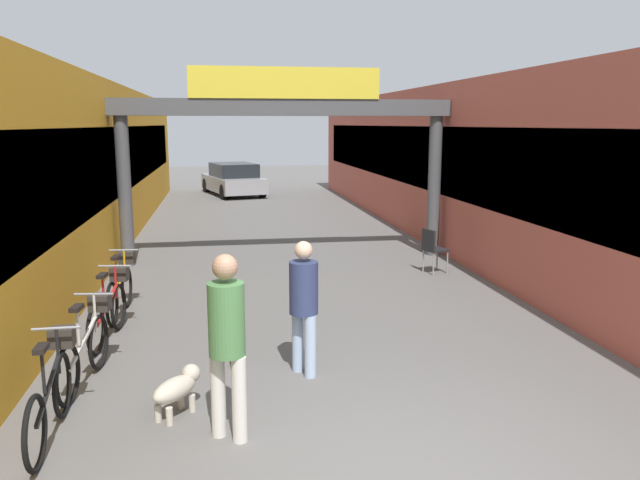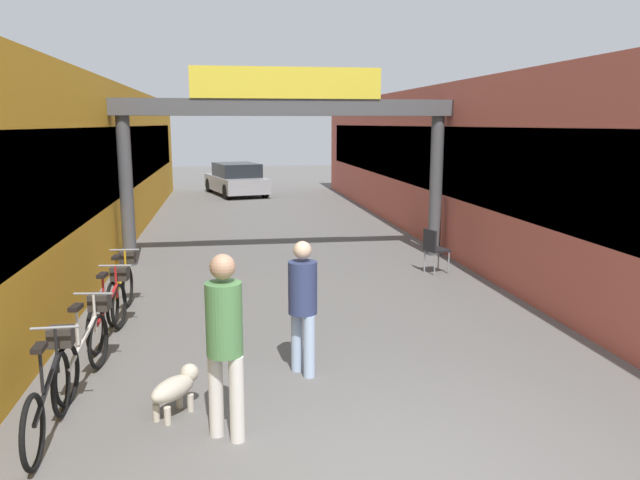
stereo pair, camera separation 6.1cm
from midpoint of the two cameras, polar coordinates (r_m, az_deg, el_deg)
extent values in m
cube|color=gold|center=(16.02, -22.75, 6.11)|extent=(3.00, 26.00, 3.84)
cube|color=black|center=(15.73, -17.52, 7.08)|extent=(0.04, 23.40, 1.54)
cube|color=#B25142|center=(16.87, 13.50, 6.82)|extent=(3.00, 26.00, 3.84)
cube|color=black|center=(16.35, 8.69, 7.56)|extent=(0.04, 23.40, 1.54)
cylinder|color=#4C4C4F|center=(13.58, -17.56, 4.23)|extent=(0.28, 0.28, 3.11)
cylinder|color=#4C4C4F|center=(14.24, 10.27, 4.82)|extent=(0.28, 0.28, 3.11)
cube|color=#4C4C4F|center=(13.43, -3.39, 12.01)|extent=(7.40, 0.44, 0.35)
cube|color=yellow|center=(13.26, -3.32, 14.16)|extent=(3.96, 0.10, 0.64)
cylinder|color=silver|center=(6.16, -9.58, -13.76)|extent=(0.20, 0.20, 0.83)
cylinder|color=silver|center=(6.03, -7.68, -14.25)|extent=(0.20, 0.20, 0.83)
cylinder|color=#4C7F47|center=(5.82, -8.85, -7.17)|extent=(0.47, 0.47, 0.69)
sphere|color=tan|center=(5.69, -8.99, -2.45)|extent=(0.33, 0.33, 0.24)
cylinder|color=#A5BFE0|center=(7.58, -2.27, -9.21)|extent=(0.19, 0.19, 0.75)
cylinder|color=#A5BFE0|center=(7.40, -1.13, -9.70)|extent=(0.19, 0.19, 0.75)
cylinder|color=navy|center=(7.28, -1.74, -4.38)|extent=(0.46, 0.46, 0.62)
sphere|color=beige|center=(7.18, -1.76, -0.94)|extent=(0.29, 0.29, 0.21)
ellipsoid|color=beige|center=(6.66, -13.41, -13.13)|extent=(0.55, 0.60, 0.23)
sphere|color=beige|center=(6.80, -11.97, -11.82)|extent=(0.27, 0.27, 0.19)
sphere|color=white|center=(6.78, -12.42, -12.75)|extent=(0.19, 0.19, 0.14)
cylinder|color=beige|center=(6.90, -12.83, -14.08)|extent=(0.10, 0.10, 0.18)
cylinder|color=beige|center=(6.81, -11.86, -14.39)|extent=(0.10, 0.10, 0.18)
cylinder|color=beige|center=(6.68, -14.84, -15.04)|extent=(0.10, 0.10, 0.18)
cylinder|color=beige|center=(6.59, -13.87, -15.39)|extent=(0.10, 0.10, 0.18)
torus|color=black|center=(7.01, -22.74, -12.12)|extent=(0.06, 0.67, 0.67)
torus|color=black|center=(6.10, -24.87, -15.73)|extent=(0.06, 0.67, 0.67)
cube|color=black|center=(6.48, -23.85, -12.35)|extent=(0.05, 0.94, 0.34)
cylinder|color=black|center=(6.29, -24.26, -10.91)|extent=(0.03, 0.03, 0.42)
cube|color=black|center=(6.22, -24.41, -9.02)|extent=(0.10, 0.22, 0.05)
cylinder|color=black|center=(6.82, -23.08, -9.35)|extent=(0.03, 0.03, 0.46)
cylinder|color=gray|center=(6.74, -23.23, -7.43)|extent=(0.46, 0.03, 0.03)
cube|color=#332D28|center=(6.98, -22.76, -8.18)|extent=(0.24, 0.20, 0.20)
torus|color=black|center=(8.12, -19.79, -8.78)|extent=(0.14, 0.67, 0.67)
torus|color=black|center=(7.22, -22.31, -11.39)|extent=(0.14, 0.67, 0.67)
cube|color=beige|center=(7.61, -21.06, -8.74)|extent=(0.16, 0.94, 0.34)
cylinder|color=beige|center=(7.44, -21.48, -7.43)|extent=(0.04, 0.04, 0.42)
cube|color=black|center=(7.37, -21.59, -5.81)|extent=(0.13, 0.23, 0.05)
cylinder|color=beige|center=(7.95, -20.09, -6.33)|extent=(0.04, 0.04, 0.46)
cylinder|color=gray|center=(7.89, -20.20, -4.66)|extent=(0.46, 0.09, 0.03)
cube|color=#332D28|center=(8.12, -19.69, -5.39)|extent=(0.26, 0.23, 0.20)
torus|color=black|center=(9.53, -18.11, -5.83)|extent=(0.14, 0.67, 0.67)
torus|color=black|center=(8.60, -20.01, -7.72)|extent=(0.14, 0.67, 0.67)
cube|color=red|center=(9.01, -19.08, -5.63)|extent=(0.16, 0.94, 0.34)
cylinder|color=red|center=(8.84, -19.39, -4.47)|extent=(0.04, 0.04, 0.42)
cube|color=black|center=(8.79, -19.48, -3.09)|extent=(0.13, 0.23, 0.05)
cylinder|color=red|center=(9.38, -18.35, -3.70)|extent=(0.04, 0.04, 0.46)
cylinder|color=gray|center=(9.32, -18.43, -2.27)|extent=(0.46, 0.09, 0.03)
cube|color=#332D28|center=(9.54, -18.04, -2.94)|extent=(0.26, 0.23, 0.20)
torus|color=black|center=(10.64, -17.41, -4.10)|extent=(0.09, 0.67, 0.67)
torus|color=black|center=(9.68, -18.65, -5.61)|extent=(0.09, 0.67, 0.67)
cube|color=gold|center=(10.11, -18.06, -3.83)|extent=(0.10, 0.94, 0.34)
cylinder|color=gold|center=(9.95, -18.28, -2.78)|extent=(0.03, 0.03, 0.42)
cube|color=black|center=(9.90, -18.35, -1.54)|extent=(0.11, 0.23, 0.05)
cylinder|color=gold|center=(10.49, -17.59, -2.17)|extent=(0.03, 0.03, 0.46)
cylinder|color=gray|center=(10.44, -17.67, -0.88)|extent=(0.46, 0.06, 0.03)
cube|color=#332D28|center=(10.67, -17.39, -1.51)|extent=(0.25, 0.22, 0.20)
cylinder|color=gray|center=(7.65, -8.07, -8.46)|extent=(0.10, 0.10, 0.92)
sphere|color=gray|center=(7.50, -8.17, -4.92)|extent=(0.10, 0.10, 0.10)
cylinder|color=gray|center=(12.91, 10.52, -1.74)|extent=(0.04, 0.04, 0.45)
cylinder|color=gray|center=(12.65, 11.43, -2.03)|extent=(0.04, 0.04, 0.45)
cylinder|color=gray|center=(12.72, 9.29, -1.89)|extent=(0.04, 0.04, 0.45)
cylinder|color=gray|center=(12.45, 10.19, -2.19)|extent=(0.04, 0.04, 0.45)
cube|color=black|center=(12.63, 10.39, -0.87)|extent=(0.50, 0.50, 0.04)
cube|color=black|center=(12.48, 9.76, 0.04)|extent=(0.16, 0.39, 0.40)
cube|color=#99999E|center=(26.47, -8.02, 5.15)|extent=(2.70, 4.31, 0.60)
cube|color=#1E2328|center=(26.27, -7.96, 6.37)|extent=(2.08, 2.52, 0.55)
cylinder|color=black|center=(27.68, -10.42, 4.94)|extent=(0.34, 0.63, 0.60)
cylinder|color=black|center=(28.09, -7.25, 5.11)|extent=(0.34, 0.63, 0.60)
cylinder|color=black|center=(24.88, -8.86, 4.37)|extent=(0.34, 0.63, 0.60)
cylinder|color=black|center=(25.33, -5.38, 4.55)|extent=(0.34, 0.63, 0.60)
camera|label=1|loc=(0.03, -90.19, -0.04)|focal=35.00mm
camera|label=2|loc=(0.03, 89.81, 0.04)|focal=35.00mm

